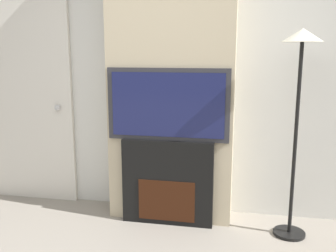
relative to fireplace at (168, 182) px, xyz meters
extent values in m
cube|color=silver|center=(0.00, 0.36, 0.98)|extent=(6.00, 0.06, 2.70)
cube|color=#BCAD8E|center=(0.00, 0.16, 0.98)|extent=(1.09, 0.32, 2.70)
cube|color=black|center=(0.00, 0.00, 0.00)|extent=(0.79, 0.14, 0.75)
cube|color=#33160A|center=(0.00, -0.07, -0.15)|extent=(0.49, 0.01, 0.36)
cube|color=#2D2D33|center=(0.00, 0.00, 0.68)|extent=(1.03, 0.06, 0.61)
cube|color=#191E4C|center=(0.00, -0.03, 0.68)|extent=(0.95, 0.01, 0.54)
cylinder|color=black|center=(1.03, -0.04, -0.36)|extent=(0.26, 0.26, 0.03)
cylinder|color=black|center=(1.03, -0.04, 0.42)|extent=(0.03, 0.03, 1.54)
cone|color=silver|center=(1.03, -0.04, 1.24)|extent=(0.31, 0.31, 0.10)
cube|color=silver|center=(-1.46, 0.30, 0.62)|extent=(0.91, 0.04, 1.99)
sphere|color=silver|center=(-1.14, 0.26, 0.58)|extent=(0.06, 0.06, 0.06)
camera|label=1|loc=(0.60, -3.04, 1.12)|focal=40.00mm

